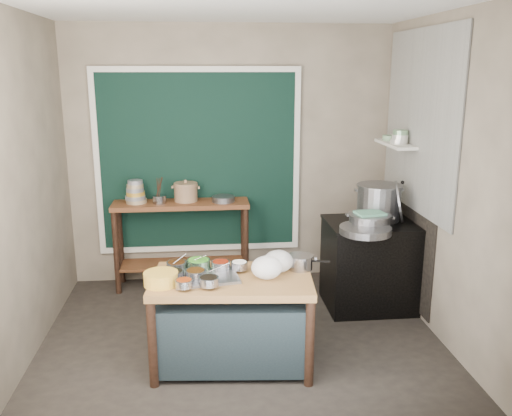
{
  "coord_description": "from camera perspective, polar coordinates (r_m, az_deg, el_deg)",
  "views": [
    {
      "loc": [
        -0.31,
        -4.4,
        2.33
      ],
      "look_at": [
        0.16,
        0.25,
        1.13
      ],
      "focal_mm": 38.0,
      "sensor_mm": 36.0,
      "label": 1
    }
  ],
  "objects": [
    {
      "name": "utensil_cup",
      "position": [
        5.82,
        -10.12,
        0.9
      ],
      "size": [
        0.18,
        0.18,
        0.09
      ],
      "primitive_type": "cylinder",
      "rotation": [
        0.0,
        0.0,
        -0.33
      ],
      "color": "gray",
      "rests_on": "back_counter"
    },
    {
      "name": "back_wall",
      "position": [
        5.99,
        -2.72,
        5.47
      ],
      "size": [
        3.5,
        0.02,
        2.8
      ],
      "primitive_type": "cube",
      "color": "gray",
      "rests_on": "floor"
    },
    {
      "name": "left_wall",
      "position": [
        4.72,
        -23.5,
        1.86
      ],
      "size": [
        0.02,
        3.0,
        2.8
      ],
      "primitive_type": "cube",
      "color": "gray",
      "rests_on": "floor"
    },
    {
      "name": "soot_patch",
      "position": [
        5.69,
        15.67,
        -2.78
      ],
      "size": [
        0.01,
        1.3,
        1.3
      ],
      "primitive_type": "cube",
      "color": "black",
      "rests_on": "right_wall"
    },
    {
      "name": "pot_lid",
      "position": [
        5.44,
        14.85,
        0.66
      ],
      "size": [
        0.23,
        0.42,
        0.4
      ],
      "primitive_type": "cylinder",
      "rotation": [
        0.0,
        1.36,
        -0.33
      ],
      "color": "gray",
      "rests_on": "stove_top"
    },
    {
      "name": "shelf_bowl_green",
      "position": [
        5.82,
        13.87,
        7.21
      ],
      "size": [
        0.16,
        0.16,
        0.05
      ],
      "primitive_type": "cylinder",
      "rotation": [
        0.0,
        0.0,
        -0.1
      ],
      "color": "gray",
      "rests_on": "wall_shelf"
    },
    {
      "name": "bowl_stack",
      "position": [
        5.87,
        -12.6,
        1.55
      ],
      "size": [
        0.22,
        0.22,
        0.25
      ],
      "color": "tan",
      "rests_on": "back_counter"
    },
    {
      "name": "yellow_basin",
      "position": [
        4.17,
        -9.97,
        -7.32
      ],
      "size": [
        0.32,
        0.32,
        0.1
      ],
      "primitive_type": "cylinder",
      "rotation": [
        0.0,
        0.0,
        -0.26
      ],
      "color": "orange",
      "rests_on": "prep_table"
    },
    {
      "name": "condiment_tray",
      "position": [
        4.26,
        -5.34,
        -7.27
      ],
      "size": [
        0.54,
        0.42,
        0.02
      ],
      "primitive_type": "cube",
      "rotation": [
        0.0,
        0.0,
        0.15
      ],
      "color": "gray",
      "rests_on": "prep_table"
    },
    {
      "name": "curtain_frame",
      "position": [
        5.94,
        -6.07,
        4.84
      ],
      "size": [
        2.22,
        0.03,
        2.02
      ],
      "primitive_type": null,
      "color": "beige",
      "rests_on": "back_wall"
    },
    {
      "name": "ceiling",
      "position": [
        4.44,
        -1.81,
        20.63
      ],
      "size": [
        3.5,
        3.0,
        0.02
      ],
      "primitive_type": "cube",
      "color": "gray",
      "rests_on": "back_wall"
    },
    {
      "name": "tile_panel",
      "position": [
        5.38,
        16.84,
        8.69
      ],
      "size": [
        0.02,
        1.7,
        1.7
      ],
      "primitive_type": "cube",
      "color": "#B2B2AA",
      "rests_on": "right_wall"
    },
    {
      "name": "saucepan",
      "position": [
        4.43,
        4.67,
        -5.7
      ],
      "size": [
        0.25,
        0.25,
        0.12
      ],
      "primitive_type": null,
      "rotation": [
        0.0,
        0.0,
        -0.17
      ],
      "color": "gray",
      "rests_on": "prep_table"
    },
    {
      "name": "stove_top",
      "position": [
        5.42,
        12.32,
        -1.6
      ],
      "size": [
        0.92,
        0.69,
        0.03
      ],
      "primitive_type": "cube",
      "color": "black",
      "rests_on": "stove_block"
    },
    {
      "name": "stock_pot",
      "position": [
        5.47,
        12.77,
        0.61
      ],
      "size": [
        0.46,
        0.46,
        0.35
      ],
      "primitive_type": null,
      "rotation": [
        0.0,
        0.0,
        -0.03
      ],
      "color": "gray",
      "rests_on": "stove_top"
    },
    {
      "name": "shallow_pan",
      "position": [
        5.02,
        11.43,
        -2.3
      ],
      "size": [
        0.62,
        0.62,
        0.06
      ],
      "primitive_type": "cylinder",
      "rotation": [
        0.0,
        0.0,
        -0.4
      ],
      "color": "gray",
      "rests_on": "stove_top"
    },
    {
      "name": "shelf_bowl_stack",
      "position": [
        5.56,
        14.86,
        7.21
      ],
      "size": [
        0.17,
        0.17,
        0.14
      ],
      "color": "silver",
      "rests_on": "wall_shelf"
    },
    {
      "name": "steamer",
      "position": [
        5.19,
        11.86,
        -1.35
      ],
      "size": [
        0.52,
        0.52,
        0.13
      ],
      "primitive_type": null,
      "rotation": [
        0.0,
        0.0,
        -0.34
      ],
      "color": "gray",
      "rests_on": "stove_top"
    },
    {
      "name": "wide_bowl",
      "position": [
        5.81,
        -3.46,
        0.96
      ],
      "size": [
        0.25,
        0.25,
        0.06
      ],
      "primitive_type": "cylinder",
      "rotation": [
        0.0,
        0.0,
        -0.02
      ],
      "color": "gray",
      "rests_on": "back_counter"
    },
    {
      "name": "curtain_panel",
      "position": [
        5.95,
        -6.07,
        4.86
      ],
      "size": [
        2.1,
        0.02,
        1.9
      ],
      "primitive_type": "cube",
      "color": "black",
      "rests_on": "back_wall"
    },
    {
      "name": "floor",
      "position": [
        4.99,
        -1.55,
        -13.54
      ],
      "size": [
        3.5,
        3.0,
        0.02
      ],
      "primitive_type": "cube",
      "color": "#29251F",
      "rests_on": "ground"
    },
    {
      "name": "plastic_bag_b",
      "position": [
        4.35,
        2.35,
        -5.62
      ],
      "size": [
        0.3,
        0.28,
        0.18
      ],
      "primitive_type": "ellipsoid",
      "rotation": [
        0.0,
        0.0,
        -0.39
      ],
      "color": "white",
      "rests_on": "prep_table"
    },
    {
      "name": "ceramic_crock",
      "position": [
        5.86,
        -7.39,
        1.59
      ],
      "size": [
        0.32,
        0.32,
        0.18
      ],
      "primitive_type": null,
      "rotation": [
        0.0,
        0.0,
        -0.2
      ],
      "color": "#816146",
      "rests_on": "back_counter"
    },
    {
      "name": "back_counter",
      "position": [
        5.98,
        -7.77,
        -3.79
      ],
      "size": [
        1.45,
        0.4,
        0.95
      ],
      "primitive_type": "cube",
      "color": "brown",
      "rests_on": "floor"
    },
    {
      "name": "stove_block",
      "position": [
        5.56,
        12.08,
        -5.96
      ],
      "size": [
        0.9,
        0.68,
        0.85
      ],
      "primitive_type": "cube",
      "color": "black",
      "rests_on": "floor"
    },
    {
      "name": "wall_shelf",
      "position": [
        5.64,
        14.51,
        6.53
      ],
      "size": [
        0.22,
        0.7,
        0.03
      ],
      "primitive_type": "cube",
      "color": "beige",
      "rests_on": "right_wall"
    },
    {
      "name": "right_wall",
      "position": [
        4.95,
        19.12,
        2.79
      ],
      "size": [
        0.02,
        3.0,
        2.8
      ],
      "primitive_type": "cube",
      "color": "gray",
      "rests_on": "floor"
    },
    {
      "name": "condiment_bowls",
      "position": [
        4.27,
        -6.21,
        -6.58
      ],
      "size": [
        0.67,
        0.53,
        0.08
      ],
      "color": "gray",
      "rests_on": "condiment_tray"
    },
    {
      "name": "green_cloth",
      "position": [
        5.17,
        11.9,
        -0.53
      ],
      "size": [
        0.29,
        0.24,
        0.02
      ],
      "primitive_type": "cube",
      "rotation": [
        0.0,
        0.0,
        0.18
      ],
      "color": "#5FA681",
      "rests_on": "steamer"
    },
    {
      "name": "prep_table",
      "position": [
        4.42,
        -2.5,
        -11.81
      ],
      "size": [
        1.31,
        0.83,
        0.75
      ],
      "primitive_type": "cube",
      "rotation": [
        0.0,
        0.0,
        -0.09
      ],
      "color": "#8F5D34",
      "rests_on": "floor"
    },
    {
      "name": "plastic_bag_a",
      "position": [
        4.21,
        1.14,
        -6.28
      ],
      "size": [
        0.26,
        0.23,
        0.18
      ],
      "primitive_type": "ellipsoid",
      "rotation": [
        0.0,
        0.0,
        0.09
      ],
      "color": "white",
      "rests_on": "prep_table"
    }
  ]
}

